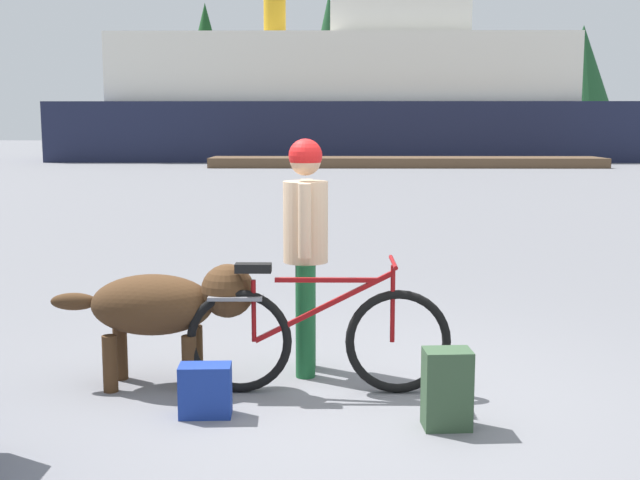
% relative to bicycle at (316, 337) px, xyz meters
% --- Properties ---
extents(ground_plane, '(160.00, 160.00, 0.00)m').
position_rel_bicycle_xyz_m(ground_plane, '(0.15, -0.13, -0.38)').
color(ground_plane, slate).
extents(bicycle, '(1.77, 0.44, 0.91)m').
position_rel_bicycle_xyz_m(bicycle, '(0.00, 0.00, 0.00)').
color(bicycle, black).
rests_on(bicycle, ground_plane).
extents(person_cyclist, '(0.32, 0.53, 1.70)m').
position_rel_bicycle_xyz_m(person_cyclist, '(-0.08, 0.45, 0.63)').
color(person_cyclist, '#19592D').
rests_on(person_cyclist, ground_plane).
extents(dog, '(1.40, 0.49, 0.85)m').
position_rel_bicycle_xyz_m(dog, '(-1.03, 0.14, 0.18)').
color(dog, '#472D19').
rests_on(dog, ground_plane).
extents(backpack, '(0.29, 0.22, 0.48)m').
position_rel_bicycle_xyz_m(backpack, '(0.79, -0.62, -0.15)').
color(backpack, '#334C33').
rests_on(backpack, ground_plane).
extents(handbag_pannier, '(0.33, 0.20, 0.33)m').
position_rel_bicycle_xyz_m(handbag_pannier, '(-0.68, -0.45, -0.22)').
color(handbag_pannier, navy).
rests_on(handbag_pannier, ground_plane).
extents(dock_pier, '(16.23, 2.41, 0.40)m').
position_rel_bicycle_xyz_m(dock_pier, '(3.26, 28.28, -0.18)').
color(dock_pier, brown).
rests_on(dock_pier, ground_plane).
extents(ferry_boat, '(27.56, 8.05, 8.39)m').
position_rel_bicycle_xyz_m(ferry_boat, '(0.78, 35.65, 2.54)').
color(ferry_boat, '#191E38').
rests_on(ferry_boat, ground_plane).
extents(pine_tree_far_left, '(2.93, 2.93, 8.28)m').
position_rel_bicycle_xyz_m(pine_tree_far_left, '(-7.30, 53.11, 4.84)').
color(pine_tree_far_left, '#4C331E').
rests_on(pine_tree_far_left, ground_plane).
extents(pine_tree_center, '(3.71, 3.71, 11.46)m').
position_rel_bicycle_xyz_m(pine_tree_center, '(0.12, 53.67, 6.73)').
color(pine_tree_center, '#4C331E').
rests_on(pine_tree_center, ground_plane).
extents(pine_tree_far_right, '(4.38, 4.38, 8.48)m').
position_rel_bicycle_xyz_m(pine_tree_far_right, '(17.52, 51.39, 5.03)').
color(pine_tree_far_right, '#4C331E').
rests_on(pine_tree_far_right, ground_plane).
extents(pine_tree_mid_back, '(4.22, 4.22, 11.22)m').
position_rel_bicycle_xyz_m(pine_tree_mid_back, '(-9.80, 59.85, 6.71)').
color(pine_tree_mid_back, '#4C331E').
rests_on(pine_tree_mid_back, ground_plane).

